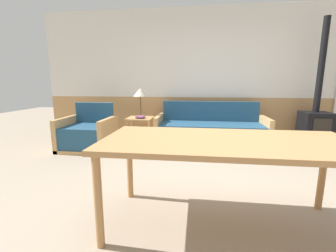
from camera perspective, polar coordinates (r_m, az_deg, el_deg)
The scene contains 9 objects.
ground_plane at distance 2.57m, azimuth 12.54°, elevation -16.80°, with size 16.00×16.00×0.00m, color gray.
wall_back at distance 4.91m, azimuth 10.51°, elevation 12.65°, with size 7.20×0.06×2.70m.
couch at distance 4.41m, azimuth 10.66°, elevation -1.45°, with size 2.08×0.80×0.81m.
armchair at distance 4.32m, azimuth -19.65°, elevation -2.11°, with size 0.88×0.78×0.81m.
side_table at distance 4.53m, azimuth -7.11°, elevation 1.02°, with size 0.49×0.49×0.50m.
table_lamp at distance 4.55m, azimuth -7.03°, elevation 8.28°, with size 0.29×0.29×0.58m.
book_stack at distance 4.42m, azimuth -7.05°, elevation 2.27°, with size 0.18×0.18×0.05m.
dining_table at distance 1.84m, azimuth 14.87°, elevation -5.40°, with size 1.97×0.87×0.74m.
wood_stove at distance 4.99m, azimuth 33.46°, elevation 1.53°, with size 0.50×0.48×2.32m.
Camera 1 is at (-0.24, -2.27, 1.18)m, focal length 24.00 mm.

